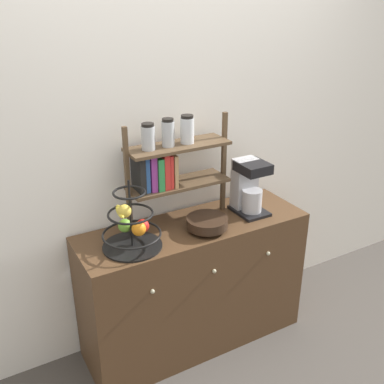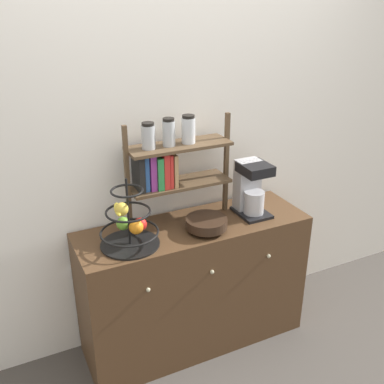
# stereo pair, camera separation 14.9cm
# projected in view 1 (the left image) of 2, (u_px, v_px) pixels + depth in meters

# --- Properties ---
(ground_plane) EXTENTS (12.00, 12.00, 0.00)m
(ground_plane) POSITION_uv_depth(u_px,v_px,m) (212.00, 359.00, 2.77)
(ground_plane) COLOR #47423D
(wall_back) EXTENTS (7.00, 0.05, 2.60)m
(wall_back) POSITION_uv_depth(u_px,v_px,m) (171.00, 136.00, 2.63)
(wall_back) COLOR silver
(wall_back) RESTS_ON ground_plane
(sideboard) EXTENTS (1.38, 0.46, 0.83)m
(sideboard) POSITION_uv_depth(u_px,v_px,m) (194.00, 284.00, 2.78)
(sideboard) COLOR #4C331E
(sideboard) RESTS_ON ground_plane
(coffee_maker) EXTENTS (0.17, 0.23, 0.33)m
(coffee_maker) POSITION_uv_depth(u_px,v_px,m) (248.00, 186.00, 2.72)
(coffee_maker) COLOR black
(coffee_maker) RESTS_ON sideboard
(fruit_stand) EXTENTS (0.32, 0.32, 0.38)m
(fruit_stand) POSITION_uv_depth(u_px,v_px,m) (132.00, 227.00, 2.34)
(fruit_stand) COLOR black
(fruit_stand) RESTS_ON sideboard
(wooden_bowl) EXTENTS (0.24, 0.24, 0.08)m
(wooden_bowl) POSITION_uv_depth(u_px,v_px,m) (207.00, 223.00, 2.54)
(wooden_bowl) COLOR black
(wooden_bowl) RESTS_ON sideboard
(shelf_hutch) EXTENTS (0.64, 0.20, 0.63)m
(shelf_hutch) POSITION_uv_depth(u_px,v_px,m) (166.00, 162.00, 2.48)
(shelf_hutch) COLOR brown
(shelf_hutch) RESTS_ON sideboard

